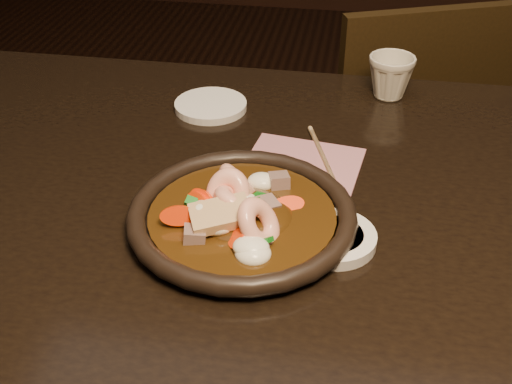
% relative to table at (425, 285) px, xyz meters
% --- Properties ---
extents(table, '(1.60, 0.90, 0.75)m').
position_rel_table_xyz_m(table, '(0.00, 0.00, 0.00)').
color(table, black).
rests_on(table, floor).
extents(chair, '(0.52, 0.52, 0.85)m').
position_rel_table_xyz_m(chair, '(-0.01, 0.66, -0.21)').
color(chair, black).
rests_on(chair, floor).
extents(plate, '(0.28, 0.28, 0.03)m').
position_rel_table_xyz_m(plate, '(-0.23, -0.02, 0.09)').
color(plate, black).
rests_on(plate, table).
extents(stirfry, '(0.17, 0.18, 0.07)m').
position_rel_table_xyz_m(stirfry, '(-0.23, -0.02, 0.10)').
color(stirfry, '#321D09').
rests_on(stirfry, plate).
extents(soy_dish, '(0.10, 0.10, 0.01)m').
position_rel_table_xyz_m(soy_dish, '(-0.12, -0.03, 0.08)').
color(soy_dish, white).
rests_on(soy_dish, table).
extents(saucer_left, '(0.12, 0.12, 0.01)m').
position_rel_table_xyz_m(saucer_left, '(-0.34, 0.28, 0.08)').
color(saucer_left, white).
rests_on(saucer_left, table).
extents(tea_cup, '(0.08, 0.08, 0.08)m').
position_rel_table_xyz_m(tea_cup, '(-0.05, 0.37, 0.11)').
color(tea_cup, beige).
rests_on(tea_cup, table).
extents(chopsticks, '(0.08, 0.24, 0.01)m').
position_rel_table_xyz_m(chopsticks, '(-0.13, 0.12, 0.08)').
color(chopsticks, tan).
rests_on(chopsticks, table).
extents(napkin, '(0.18, 0.18, 0.00)m').
position_rel_table_xyz_m(napkin, '(-0.17, 0.12, 0.08)').
color(napkin, '#AE6B77').
rests_on(napkin, table).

